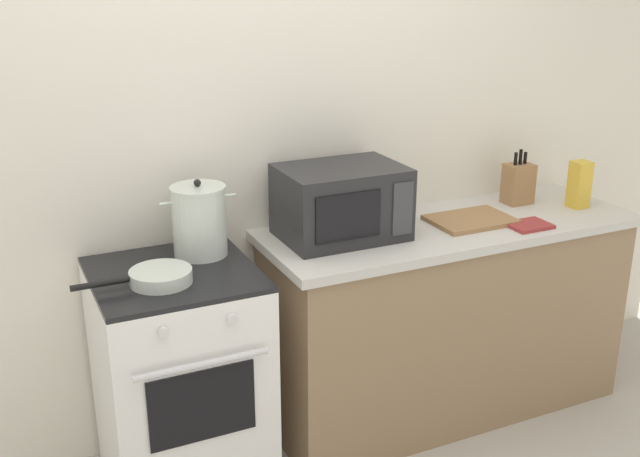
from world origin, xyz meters
The scene contains 11 objects.
back_wall centered at (0.30, 0.97, 1.25)m, with size 4.40×0.10×2.50m, color silver.
lower_cabinet_right centered at (0.90, 0.62, 0.44)m, with size 1.64×0.56×0.88m, color #8C7051.
countertop_right centered at (0.90, 0.62, 0.90)m, with size 1.70×0.60×0.04m, color beige.
stove centered at (-0.35, 0.60, 0.46)m, with size 0.60×0.64×0.92m.
stock_pot centered at (-0.20, 0.73, 1.06)m, with size 0.30×0.22×0.31m.
frying_pan centered at (-0.42, 0.52, 0.95)m, with size 0.42×0.22×0.05m.
microwave centered at (0.39, 0.68, 1.07)m, with size 0.50×0.37×0.30m.
cutting_board centered at (0.99, 0.60, 0.93)m, with size 0.36×0.26×0.02m, color #997047.
knife_block centered at (1.35, 0.74, 1.02)m, with size 0.13×0.10×0.26m.
pasta_box centered at (1.57, 0.57, 1.03)m, with size 0.08×0.08×0.22m, color gold.
oven_mitt centered at (1.18, 0.44, 0.93)m, with size 0.18×0.14×0.02m, color #993333.
Camera 1 is at (-0.96, -1.98, 2.01)m, focal length 42.53 mm.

